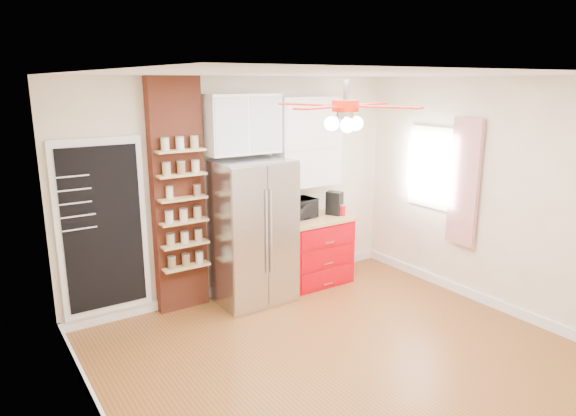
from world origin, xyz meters
TOP-DOWN VIEW (x-y plane):
  - floor at (0.00, 0.00)m, footprint 4.50×4.50m
  - ceiling at (0.00, 0.00)m, footprint 4.50×4.50m
  - wall_back at (0.00, 2.00)m, footprint 4.50×0.02m
  - wall_front at (0.00, -2.00)m, footprint 4.50×0.02m
  - wall_left at (-2.25, 0.00)m, footprint 0.02×4.00m
  - wall_right at (2.25, 0.00)m, footprint 0.02×4.00m
  - chalkboard at (-1.70, 1.96)m, footprint 0.95×0.05m
  - brick_pillar at (-0.85, 1.92)m, footprint 0.60×0.16m
  - fridge at (-0.05, 1.63)m, footprint 0.90×0.70m
  - upper_glass_cabinet at (-0.05, 1.82)m, footprint 0.90×0.35m
  - red_cabinet at (0.92, 1.68)m, footprint 0.94×0.64m
  - upper_shelf_unit at (0.92, 1.85)m, footprint 0.90×0.30m
  - window at (2.23, 0.90)m, footprint 0.04×0.75m
  - curtain at (2.18, 0.35)m, footprint 0.06×0.40m
  - ceiling_fan at (0.00, 0.00)m, footprint 1.40×1.40m
  - toaster_oven at (0.72, 1.78)m, footprint 0.49×0.35m
  - coffee_maker at (1.23, 1.66)m, footprint 0.21×0.24m
  - canister_left at (1.29, 1.57)m, footprint 0.12×0.12m
  - canister_right at (1.29, 1.68)m, footprint 0.12×0.12m
  - pantry_jar_oats at (-0.99, 1.80)m, footprint 0.09×0.09m
  - pantry_jar_beans at (-0.68, 1.75)m, footprint 0.09×0.09m

SIDE VIEW (x-z plane):
  - floor at x=0.00m, z-range 0.00..0.00m
  - red_cabinet at x=0.92m, z-range 0.00..0.90m
  - fridge at x=-0.05m, z-range 0.00..1.75m
  - canister_right at x=1.29m, z-range 0.90..1.03m
  - canister_left at x=1.29m, z-range 0.90..1.04m
  - toaster_oven at x=0.72m, z-range 0.90..1.16m
  - coffee_maker at x=1.23m, z-range 0.90..1.21m
  - chalkboard at x=-1.70m, z-range 0.12..2.08m
  - wall_back at x=0.00m, z-range 0.00..2.70m
  - wall_front at x=0.00m, z-range 0.00..2.70m
  - wall_left at x=-2.25m, z-range 0.00..2.70m
  - wall_right at x=2.25m, z-range 0.00..2.70m
  - brick_pillar at x=-0.85m, z-range 0.00..2.70m
  - pantry_jar_beans at x=-0.68m, z-range 1.37..1.49m
  - pantry_jar_oats at x=-0.99m, z-range 1.37..1.50m
  - curtain at x=2.18m, z-range 0.67..2.23m
  - window at x=2.23m, z-range 1.02..2.08m
  - upper_shelf_unit at x=0.92m, z-range 1.30..2.45m
  - upper_glass_cabinet at x=-0.05m, z-range 1.80..2.50m
  - ceiling_fan at x=0.00m, z-range 2.20..2.65m
  - ceiling at x=0.00m, z-range 2.70..2.70m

